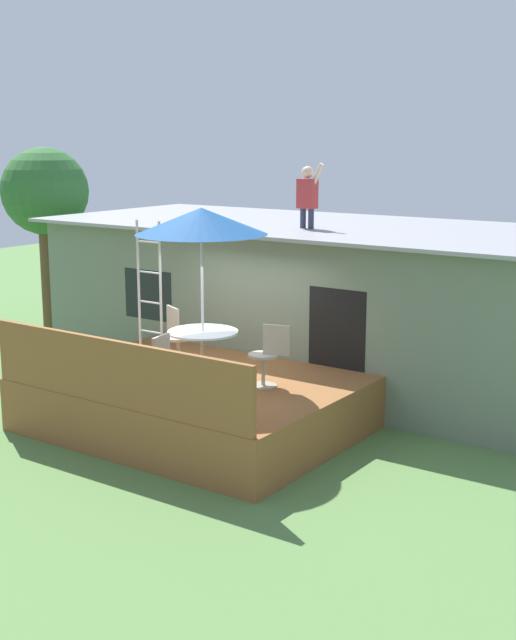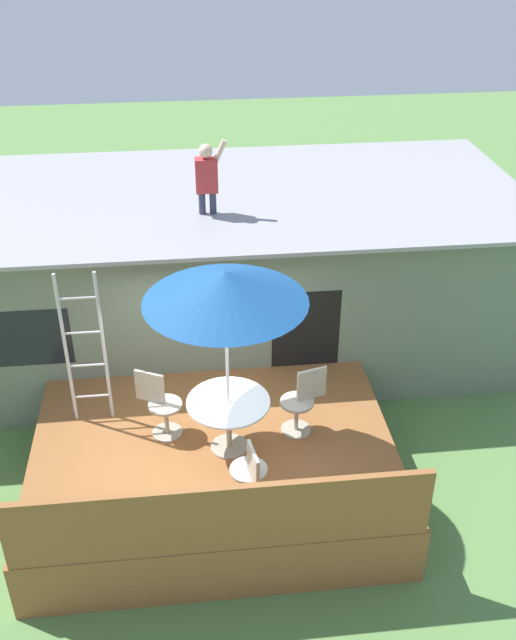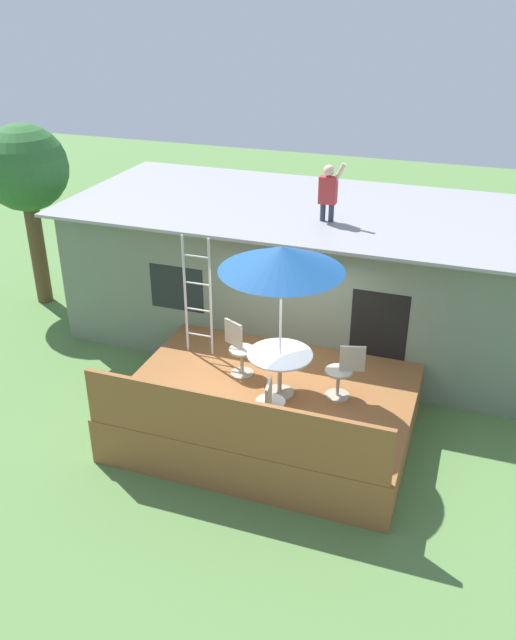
{
  "view_description": "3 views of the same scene",
  "coord_description": "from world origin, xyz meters",
  "px_view_note": "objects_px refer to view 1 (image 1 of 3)",
  "views": [
    {
      "loc": [
        7.8,
        -9.63,
        4.3
      ],
      "look_at": [
        0.54,
        0.8,
        1.59
      ],
      "focal_mm": 47.9,
      "sensor_mm": 36.0,
      "label": 1
    },
    {
      "loc": [
        -0.23,
        -7.27,
        7.07
      ],
      "look_at": [
        0.69,
        0.94,
        2.04
      ],
      "focal_mm": 40.98,
      "sensor_mm": 36.0,
      "label": 2
    },
    {
      "loc": [
        2.88,
        -8.78,
        6.74
      ],
      "look_at": [
        -0.35,
        0.41,
        1.79
      ],
      "focal_mm": 37.2,
      "sensor_mm": 36.0,
      "label": 3
    }
  ],
  "objects_px": {
    "patio_table": "(203,342)",
    "patio_umbrella": "(201,221)",
    "patio_chair_right": "(268,356)",
    "patio_chair_near": "(167,367)",
    "person_figure": "(308,193)",
    "step_ladder": "(150,287)",
    "backyard_tree": "(45,195)",
    "patio_chair_left": "(177,337)"
  },
  "relations": [
    {
      "from": "person_figure",
      "to": "patio_chair_near",
      "type": "height_order",
      "value": "person_figure"
    },
    {
      "from": "person_figure",
      "to": "patio_chair_near",
      "type": "xyz_separation_m",
      "value": [
        0.21,
        -3.96,
        -2.14
      ]
    },
    {
      "from": "patio_chair_left",
      "to": "patio_chair_right",
      "type": "xyz_separation_m",
      "value": [
        1.83,
        -0.14,
        0.0
      ]
    },
    {
      "from": "patio_table",
      "to": "patio_chair_right",
      "type": "bearing_deg",
      "value": 15.31
    },
    {
      "from": "patio_table",
      "to": "patio_chair_right",
      "type": "distance_m",
      "value": 1.02
    },
    {
      "from": "patio_umbrella",
      "to": "backyard_tree",
      "type": "bearing_deg",
      "value": 155.26
    },
    {
      "from": "person_figure",
      "to": "patio_chair_left",
      "type": "height_order",
      "value": "person_figure"
    },
    {
      "from": "patio_table",
      "to": "patio_umbrella",
      "type": "height_order",
      "value": "patio_umbrella"
    },
    {
      "from": "patio_chair_right",
      "to": "patio_chair_left",
      "type": "bearing_deg",
      "value": -19.8
    },
    {
      "from": "patio_table",
      "to": "patio_umbrella",
      "type": "bearing_deg",
      "value": 135.0
    },
    {
      "from": "patio_umbrella",
      "to": "step_ladder",
      "type": "xyz_separation_m",
      "value": [
        -1.77,
        0.82,
        -1.25
      ]
    },
    {
      "from": "patio_chair_near",
      "to": "patio_chair_left",
      "type": "bearing_deg",
      "value": 26.32
    },
    {
      "from": "patio_chair_near",
      "to": "patio_table",
      "type": "bearing_deg",
      "value": 0.0
    },
    {
      "from": "patio_chair_left",
      "to": "patio_chair_right",
      "type": "distance_m",
      "value": 1.83
    },
    {
      "from": "patio_chair_near",
      "to": "step_ladder",
      "type": "bearing_deg",
      "value": 37.11
    },
    {
      "from": "patio_umbrella",
      "to": "step_ladder",
      "type": "distance_m",
      "value": 2.31
    },
    {
      "from": "person_figure",
      "to": "backyard_tree",
      "type": "bearing_deg",
      "value": 178.23
    },
    {
      "from": "patio_table",
      "to": "patio_chair_left",
      "type": "distance_m",
      "value": 0.96
    },
    {
      "from": "patio_chair_right",
      "to": "patio_chair_near",
      "type": "xyz_separation_m",
      "value": [
        -0.81,
        -1.28,
        0.0
      ]
    },
    {
      "from": "step_ladder",
      "to": "patio_chair_right",
      "type": "height_order",
      "value": "step_ladder"
    },
    {
      "from": "person_figure",
      "to": "patio_chair_right",
      "type": "relative_size",
      "value": 1.21
    },
    {
      "from": "backyard_tree",
      "to": "patio_table",
      "type": "bearing_deg",
      "value": -24.74
    },
    {
      "from": "patio_table",
      "to": "person_figure",
      "type": "height_order",
      "value": "person_figure"
    },
    {
      "from": "patio_chair_left",
      "to": "patio_chair_near",
      "type": "height_order",
      "value": "same"
    },
    {
      "from": "step_ladder",
      "to": "person_figure",
      "type": "xyz_separation_m",
      "value": [
        1.73,
        2.12,
        1.5
      ]
    },
    {
      "from": "patio_umbrella",
      "to": "patio_chair_near",
      "type": "relative_size",
      "value": 2.76
    },
    {
      "from": "patio_umbrella",
      "to": "patio_chair_right",
      "type": "xyz_separation_m",
      "value": [
        0.97,
        0.27,
        -1.89
      ]
    },
    {
      "from": "person_figure",
      "to": "patio_chair_right",
      "type": "bearing_deg",
      "value": -69.33
    },
    {
      "from": "step_ladder",
      "to": "patio_umbrella",
      "type": "bearing_deg",
      "value": -24.97
    },
    {
      "from": "patio_table",
      "to": "patio_chair_near",
      "type": "distance_m",
      "value": 1.03
    },
    {
      "from": "patio_chair_right",
      "to": "backyard_tree",
      "type": "distance_m",
      "value": 8.54
    },
    {
      "from": "patio_umbrella",
      "to": "patio_chair_near",
      "type": "xyz_separation_m",
      "value": [
        0.17,
        -1.01,
        -1.89
      ]
    },
    {
      "from": "step_ladder",
      "to": "patio_table",
      "type": "bearing_deg",
      "value": -24.97
    },
    {
      "from": "person_figure",
      "to": "patio_chair_left",
      "type": "distance_m",
      "value": 3.42
    },
    {
      "from": "patio_table",
      "to": "person_figure",
      "type": "distance_m",
      "value": 3.57
    },
    {
      "from": "person_figure",
      "to": "patio_chair_left",
      "type": "relative_size",
      "value": 1.21
    },
    {
      "from": "patio_table",
      "to": "patio_chair_near",
      "type": "relative_size",
      "value": 1.13
    },
    {
      "from": "patio_chair_left",
      "to": "backyard_tree",
      "type": "relative_size",
      "value": 0.22
    },
    {
      "from": "patio_umbrella",
      "to": "patio_chair_left",
      "type": "xyz_separation_m",
      "value": [
        -0.85,
        0.41,
        -1.89
      ]
    },
    {
      "from": "step_ladder",
      "to": "patio_chair_near",
      "type": "distance_m",
      "value": 2.74
    },
    {
      "from": "patio_chair_near",
      "to": "person_figure",
      "type": "bearing_deg",
      "value": -6.45
    },
    {
      "from": "patio_table",
      "to": "patio_chair_near",
      "type": "xyz_separation_m",
      "value": [
        0.17,
        -1.01,
        -0.13
      ]
    }
  ]
}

